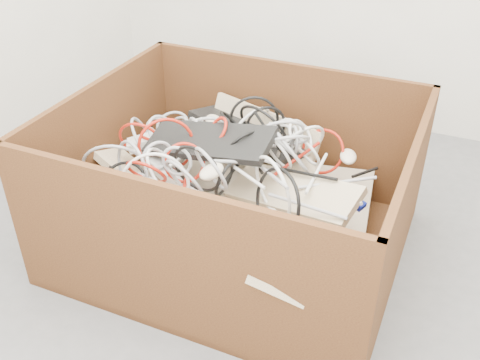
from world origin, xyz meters
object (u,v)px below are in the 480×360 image
at_px(cardboard_box, 234,214).
at_px(power_strip_right, 172,178).
at_px(power_strip_left, 166,136).
at_px(vga_plug, 358,204).

bearing_deg(cardboard_box, power_strip_right, -153.17).
distance_m(power_strip_left, vga_plug, 0.81).
relative_size(cardboard_box, power_strip_right, 4.78).
bearing_deg(vga_plug, power_strip_left, -166.44).
relative_size(cardboard_box, vga_plug, 27.23).
relative_size(cardboard_box, power_strip_left, 3.91).
height_order(cardboard_box, power_strip_left, cardboard_box).
height_order(cardboard_box, vga_plug, cardboard_box).
relative_size(power_strip_right, vga_plug, 5.69).
bearing_deg(cardboard_box, vga_plug, -2.67).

